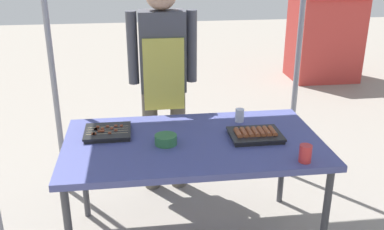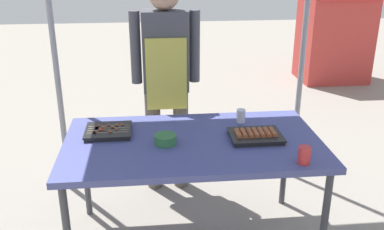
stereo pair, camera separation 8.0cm
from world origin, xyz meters
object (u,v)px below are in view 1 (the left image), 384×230
at_px(stall_table, 193,148).
at_px(drink_cup_near_edge, 305,154).
at_px(condiment_bowl, 166,140).
at_px(vendor_woman, 163,71).
at_px(neighbor_stall_left, 326,21).
at_px(drink_cup_by_wok, 240,115).
at_px(tray_meat_skewers, 108,132).
at_px(tray_grilled_sausages, 255,134).

height_order(stall_table, drink_cup_near_edge, drink_cup_near_edge).
relative_size(condiment_bowl, drink_cup_near_edge, 1.35).
xyz_separation_m(vendor_woman, neighbor_stall_left, (2.56, 2.85, -0.14)).
bearing_deg(vendor_woman, drink_cup_by_wok, 135.55).
distance_m(tray_meat_skewers, neighbor_stall_left, 4.53).
xyz_separation_m(drink_cup_near_edge, vendor_woman, (-0.71, 1.11, 0.20)).
bearing_deg(drink_cup_by_wok, tray_grilled_sausages, -82.38).
relative_size(tray_grilled_sausages, drink_cup_by_wok, 3.55).
relative_size(tray_meat_skewers, condiment_bowl, 2.15).
bearing_deg(condiment_bowl, tray_meat_skewers, 152.11).
bearing_deg(condiment_bowl, drink_cup_near_edge, -23.84).
height_order(drink_cup_by_wok, neighbor_stall_left, neighbor_stall_left).
bearing_deg(tray_grilled_sausages, tray_meat_skewers, 169.60).
height_order(condiment_bowl, drink_cup_near_edge, drink_cup_near_edge).
distance_m(stall_table, drink_cup_by_wok, 0.46).
xyz_separation_m(tray_meat_skewers, neighbor_stall_left, (2.96, 3.43, 0.09)).
xyz_separation_m(tray_meat_skewers, condiment_bowl, (0.36, -0.19, 0.01)).
bearing_deg(neighbor_stall_left, drink_cup_by_wok, -121.84).
height_order(tray_meat_skewers, vendor_woman, vendor_woman).
bearing_deg(stall_table, vendor_woman, 99.98).
relative_size(stall_table, condiment_bowl, 11.70).
height_order(tray_grilled_sausages, condiment_bowl, condiment_bowl).
distance_m(tray_meat_skewers, vendor_woman, 0.75).
bearing_deg(vendor_woman, stall_table, 99.98).
bearing_deg(vendor_woman, tray_grilled_sausages, 124.84).
distance_m(condiment_bowl, drink_cup_near_edge, 0.83).
xyz_separation_m(tray_grilled_sausages, drink_cup_near_edge, (0.19, -0.35, 0.03)).
xyz_separation_m(tray_grilled_sausages, vendor_woman, (-0.53, 0.76, 0.23)).
distance_m(drink_cup_near_edge, drink_cup_by_wok, 0.67).
relative_size(stall_table, drink_cup_by_wok, 17.47).
xyz_separation_m(stall_table, drink_cup_by_wok, (0.36, 0.26, 0.10)).
xyz_separation_m(condiment_bowl, drink_cup_near_edge, (0.76, -0.33, 0.02)).
xyz_separation_m(drink_cup_by_wok, neighbor_stall_left, (2.07, 3.33, 0.06)).
bearing_deg(drink_cup_near_edge, stall_table, 147.87).
height_order(tray_grilled_sausages, tray_meat_skewers, tray_grilled_sausages).
bearing_deg(condiment_bowl, tray_grilled_sausages, 2.05).
relative_size(drink_cup_near_edge, drink_cup_by_wok, 1.11).
bearing_deg(tray_meat_skewers, stall_table, -16.52).
distance_m(tray_grilled_sausages, neighbor_stall_left, 4.14).
distance_m(tray_grilled_sausages, drink_cup_by_wok, 0.28).
bearing_deg(drink_cup_by_wok, tray_meat_skewers, -173.24).
height_order(tray_grilled_sausages, vendor_woman, vendor_woman).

